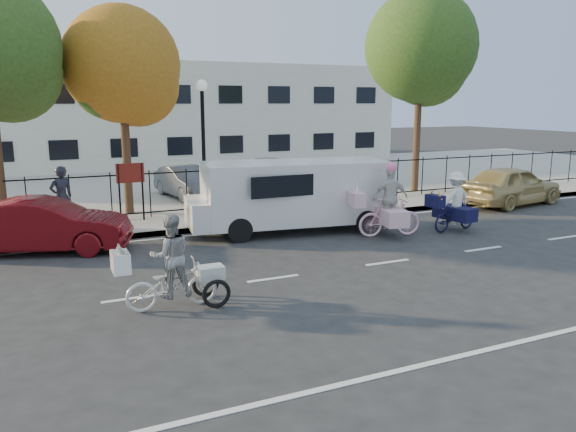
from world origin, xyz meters
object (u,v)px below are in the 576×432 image
bull_bike (454,207)px  red_sedan (44,226)px  zebra_trike (172,272)px  lamppost (203,124)px  unicorn_bike (389,209)px  lot_car_d (269,174)px  white_van (292,193)px  gold_sedan (511,185)px  pedestrian (61,197)px  lot_car_c (186,182)px

bull_bike → red_sedan: bearing=68.4°
zebra_trike → bull_bike: (9.16, 2.86, 0.02)m
bull_bike → red_sedan: 11.44m
zebra_trike → lamppost: bearing=-19.8°
unicorn_bike → lot_car_d: size_ratio=0.52×
red_sedan → lot_car_d: size_ratio=1.01×
white_van → lot_car_d: white_van is taller
zebra_trike → unicorn_bike: (6.95, 3.06, 0.10)m
gold_sedan → zebra_trike: bearing=101.6°
zebra_trike → unicorn_bike: bearing=-65.2°
pedestrian → zebra_trike: bearing=81.2°
bull_bike → unicorn_bike: bearing=75.7°
lamppost → unicorn_bike: bearing=-48.4°
red_sedan → lot_car_c: 7.87m
lamppost → red_sedan: (-4.92, -2.30, -2.42)m
gold_sedan → lot_car_d: (-7.27, 6.01, 0.12)m
lamppost → bull_bike: lamppost is taller
unicorn_bike → white_van: 2.85m
red_sedan → lot_car_c: (5.21, 5.90, 0.06)m
white_van → gold_sedan: (9.26, 0.51, -0.40)m
red_sedan → lamppost: bearing=-46.7°
lamppost → gold_sedan: (11.09, -2.30, -2.36)m
red_sedan → unicorn_bike: bearing=-85.9°
white_van → lot_car_d: 6.83m
unicorn_bike → lot_car_d: unicorn_bike is taller
zebra_trike → pedestrian: 7.63m
red_sedan → pedestrian: 2.25m
unicorn_bike → lot_car_d: 8.28m
zebra_trike → lot_car_d: bearing=-29.7°
lamppost → pedestrian: (-4.36, -0.15, -2.05)m
gold_sedan → lot_car_d: bearing=41.2°
white_van → lot_car_d: size_ratio=1.45×
bull_bike → gold_sedan: (4.83, 2.46, 0.04)m
zebra_trike → red_sedan: zebra_trike is taller
lamppost → zebra_trike: 8.51m
bull_bike → lot_car_d: size_ratio=0.46×
lamppost → white_van: 3.88m
white_van → red_sedan: bearing=-176.5°
unicorn_bike → lot_car_c: size_ratio=0.59×
zebra_trike → red_sedan: bearing=21.7°
white_van → bull_bike: bearing=-16.0°
red_sedan → gold_sedan: 16.01m
unicorn_bike → bull_bike: size_ratio=1.11×
unicorn_bike → red_sedan: 9.25m
unicorn_bike → white_van: unicorn_bike is taller
unicorn_bike → red_sedan: (-8.96, 2.26, -0.10)m
lamppost → unicorn_bike: lamppost is taller
red_sedan → white_van: bearing=-76.1°
red_sedan → pedestrian: bearing=3.8°
bull_bike → lamppost: bearing=43.5°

